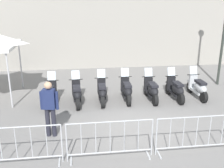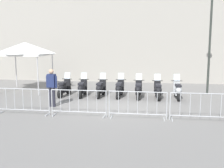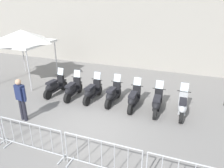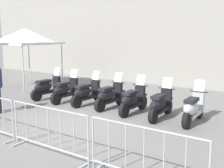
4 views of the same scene
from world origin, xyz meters
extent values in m
plane|color=slate|center=(0.00, 0.00, 0.00)|extent=(120.00, 120.00, 0.00)
cylinder|color=black|center=(-2.92, 2.71, 0.24)|extent=(0.18, 0.49, 0.48)
cylinder|color=black|center=(-3.03, 1.48, 0.24)|extent=(0.18, 0.49, 0.48)
cube|color=black|center=(-2.97, 2.10, 0.28)|extent=(0.36, 0.89, 0.10)
ellipsoid|color=black|center=(-3.00, 1.82, 0.52)|extent=(0.43, 0.87, 0.40)
cube|color=black|center=(-3.00, 1.85, 0.74)|extent=(0.33, 0.62, 0.10)
cube|color=black|center=(-2.94, 2.53, 0.55)|extent=(0.35, 0.17, 0.60)
cylinder|color=black|center=(-2.94, 2.53, 0.88)|extent=(0.56, 0.09, 0.04)
cube|color=silver|center=(-2.93, 2.58, 1.06)|extent=(0.33, 0.17, 0.35)
cube|color=black|center=(-2.92, 2.71, 0.51)|extent=(0.23, 0.34, 0.06)
cylinder|color=black|center=(-1.98, 2.69, 0.24)|extent=(0.15, 0.48, 0.48)
cylinder|color=black|center=(-1.95, 1.45, 0.24)|extent=(0.15, 0.48, 0.48)
cube|color=black|center=(-1.97, 2.07, 0.28)|extent=(0.30, 0.88, 0.10)
ellipsoid|color=black|center=(-1.96, 1.80, 0.52)|extent=(0.38, 0.85, 0.40)
cube|color=black|center=(-1.96, 1.83, 0.74)|extent=(0.30, 0.61, 0.10)
cube|color=black|center=(-1.98, 2.51, 0.55)|extent=(0.34, 0.15, 0.60)
cylinder|color=black|center=(-1.98, 2.51, 0.88)|extent=(0.56, 0.05, 0.04)
cube|color=silver|center=(-1.98, 2.56, 1.06)|extent=(0.32, 0.15, 0.35)
cube|color=black|center=(-1.98, 2.69, 0.51)|extent=(0.21, 0.33, 0.06)
cylinder|color=black|center=(-0.92, 2.75, 0.24)|extent=(0.17, 0.49, 0.48)
cylinder|color=black|center=(-1.00, 1.52, 0.24)|extent=(0.17, 0.49, 0.48)
cube|color=black|center=(-0.96, 2.13, 0.28)|extent=(0.34, 0.89, 0.10)
ellipsoid|color=black|center=(-0.98, 1.86, 0.52)|extent=(0.42, 0.86, 0.40)
cube|color=black|center=(-0.98, 1.89, 0.74)|extent=(0.32, 0.62, 0.10)
cube|color=black|center=(-0.93, 2.57, 0.55)|extent=(0.35, 0.16, 0.60)
cylinder|color=black|center=(-0.93, 2.57, 0.88)|extent=(0.56, 0.07, 0.04)
cube|color=silver|center=(-0.93, 2.62, 1.06)|extent=(0.33, 0.16, 0.35)
cube|color=black|center=(-0.92, 2.75, 0.51)|extent=(0.22, 0.33, 0.06)
cylinder|color=black|center=(0.08, 2.78, 0.24)|extent=(0.16, 0.49, 0.48)
cylinder|color=black|center=(0.01, 1.55, 0.24)|extent=(0.16, 0.49, 0.48)
cube|color=black|center=(0.05, 2.16, 0.28)|extent=(0.32, 0.88, 0.10)
ellipsoid|color=black|center=(0.03, 1.89, 0.52)|extent=(0.40, 0.86, 0.40)
cube|color=black|center=(0.03, 1.92, 0.74)|extent=(0.31, 0.61, 0.10)
cube|color=black|center=(0.07, 2.60, 0.55)|extent=(0.35, 0.16, 0.60)
cylinder|color=black|center=(0.07, 2.60, 0.88)|extent=(0.56, 0.06, 0.04)
cube|color=silver|center=(0.07, 2.65, 1.06)|extent=(0.33, 0.16, 0.35)
cube|color=black|center=(0.08, 2.78, 0.51)|extent=(0.22, 0.33, 0.06)
cylinder|color=black|center=(1.06, 2.66, 0.24)|extent=(0.14, 0.48, 0.48)
cylinder|color=black|center=(1.04, 1.42, 0.24)|extent=(0.14, 0.48, 0.48)
cube|color=black|center=(1.05, 2.04, 0.28)|extent=(0.29, 0.87, 0.10)
ellipsoid|color=black|center=(1.05, 1.76, 0.52)|extent=(0.37, 0.84, 0.40)
cube|color=black|center=(1.05, 1.79, 0.74)|extent=(0.29, 0.60, 0.10)
cube|color=black|center=(1.05, 2.47, 0.55)|extent=(0.34, 0.14, 0.60)
cylinder|color=black|center=(1.05, 2.47, 0.88)|extent=(0.56, 0.04, 0.04)
cube|color=silver|center=(1.06, 2.52, 1.06)|extent=(0.32, 0.14, 0.35)
cube|color=black|center=(1.06, 2.66, 0.51)|extent=(0.20, 0.32, 0.06)
cylinder|color=black|center=(2.04, 2.61, 0.24)|extent=(0.15, 0.48, 0.48)
cylinder|color=black|center=(2.07, 1.37, 0.24)|extent=(0.15, 0.48, 0.48)
cube|color=black|center=(2.06, 1.99, 0.28)|extent=(0.31, 0.88, 0.10)
ellipsoid|color=black|center=(2.06, 1.71, 0.52)|extent=(0.39, 0.85, 0.40)
cube|color=black|center=(2.06, 1.74, 0.74)|extent=(0.30, 0.61, 0.10)
cube|color=black|center=(2.04, 2.43, 0.55)|extent=(0.34, 0.15, 0.60)
cylinder|color=black|center=(2.04, 2.43, 0.88)|extent=(0.56, 0.05, 0.04)
cube|color=silver|center=(2.04, 2.48, 1.06)|extent=(0.32, 0.15, 0.35)
cube|color=black|center=(2.04, 2.61, 0.51)|extent=(0.21, 0.33, 0.06)
cylinder|color=black|center=(3.06, 2.68, 0.24)|extent=(0.14, 0.48, 0.48)
cylinder|color=black|center=(3.07, 1.44, 0.24)|extent=(0.14, 0.48, 0.48)
cube|color=#B7BABC|center=(3.06, 2.06, 0.28)|extent=(0.29, 0.87, 0.10)
ellipsoid|color=#B7BABC|center=(3.07, 1.78, 0.52)|extent=(0.37, 0.84, 0.40)
cube|color=black|center=(3.07, 1.81, 0.74)|extent=(0.28, 0.60, 0.10)
cube|color=#B7BABC|center=(3.06, 2.49, 0.55)|extent=(0.34, 0.14, 0.60)
cylinder|color=black|center=(3.06, 2.49, 0.88)|extent=(0.56, 0.04, 0.04)
cube|color=silver|center=(3.06, 2.54, 1.06)|extent=(0.32, 0.14, 0.35)
cube|color=#B7BABC|center=(3.06, 2.68, 0.51)|extent=(0.20, 0.32, 0.06)
cube|color=#B2B5B7|center=(-2.52, -1.85, 0.02)|extent=(0.05, 0.44, 0.04)
cylinder|color=#B2B5B7|center=(-2.43, -1.85, 0.53)|extent=(0.04, 0.04, 1.05)
cylinder|color=#B2B5B7|center=(-3.54, -1.82, 1.05)|extent=(2.21, 0.08, 0.04)
cylinder|color=#B2B5B7|center=(-3.54, -1.82, 0.18)|extent=(2.21, 0.08, 0.04)
cylinder|color=#B2B5B7|center=(-3.90, -1.82, 0.61)|extent=(0.02, 0.02, 0.87)
cylinder|color=#B2B5B7|center=(-3.54, -1.82, 0.61)|extent=(0.02, 0.02, 0.87)
cylinder|color=#B2B5B7|center=(-3.17, -1.83, 0.61)|extent=(0.02, 0.02, 0.87)
cylinder|color=#B2B5B7|center=(-2.80, -1.84, 0.61)|extent=(0.02, 0.02, 0.87)
cube|color=#B2B5B7|center=(-2.22, -1.85, 0.02)|extent=(0.05, 0.44, 0.04)
cube|color=#B2B5B7|center=(-0.19, -1.90, 0.02)|extent=(0.05, 0.44, 0.04)
cylinder|color=#B2B5B7|center=(-2.31, -1.85, 0.53)|extent=(0.04, 0.04, 1.05)
cylinder|color=#B2B5B7|center=(-0.10, -1.90, 0.53)|extent=(0.04, 0.04, 1.05)
cylinder|color=#B2B5B7|center=(-1.21, -1.87, 1.05)|extent=(2.21, 0.08, 0.04)
cylinder|color=#B2B5B7|center=(-1.21, -1.87, 0.18)|extent=(2.21, 0.08, 0.04)
cylinder|color=#B2B5B7|center=(-1.94, -1.86, 0.61)|extent=(0.02, 0.02, 0.87)
cylinder|color=#B2B5B7|center=(-1.57, -1.87, 0.61)|extent=(0.02, 0.02, 0.87)
cylinder|color=#B2B5B7|center=(-1.21, -1.87, 0.61)|extent=(0.02, 0.02, 0.87)
cylinder|color=#B2B5B7|center=(-0.84, -1.88, 0.61)|extent=(0.02, 0.02, 0.87)
cylinder|color=#B2B5B7|center=(-0.47, -1.89, 0.61)|extent=(0.02, 0.02, 0.87)
cube|color=#B2B5B7|center=(0.11, -1.90, 0.02)|extent=(0.05, 0.44, 0.04)
cylinder|color=#B2B5B7|center=(0.02, -1.90, 0.53)|extent=(0.04, 0.04, 1.05)
cylinder|color=#B2B5B7|center=(1.12, -1.92, 1.05)|extent=(2.21, 0.08, 0.04)
cylinder|color=#B2B5B7|center=(1.12, -1.92, 0.18)|extent=(2.21, 0.08, 0.04)
cylinder|color=#B2B5B7|center=(0.39, -1.91, 0.61)|extent=(0.02, 0.02, 0.87)
cylinder|color=#B2B5B7|center=(0.76, -1.92, 0.61)|extent=(0.02, 0.02, 0.87)
cylinder|color=#B2B5B7|center=(1.12, -1.92, 0.61)|extent=(0.02, 0.02, 0.87)
cylinder|color=#B2B5B7|center=(1.49, -1.93, 0.61)|extent=(0.02, 0.02, 0.87)
cylinder|color=#B2B5B7|center=(1.86, -1.94, 0.61)|extent=(0.02, 0.02, 0.87)
cylinder|color=#23232D|center=(-2.89, -0.39, 0.45)|extent=(0.14, 0.14, 0.90)
cylinder|color=#23232D|center=(-2.71, -0.43, 0.45)|extent=(0.14, 0.14, 0.90)
cube|color=navy|center=(-2.80, -0.41, 1.20)|extent=(0.40, 0.29, 0.60)
sphere|color=tan|center=(-2.80, -0.41, 1.62)|extent=(0.22, 0.22, 0.22)
cylinder|color=navy|center=(-3.03, -0.37, 1.15)|extent=(0.09, 0.09, 0.55)
cylinder|color=navy|center=(-2.58, -0.46, 1.15)|extent=(0.09, 0.09, 0.55)
cylinder|color=silver|center=(-4.44, 2.06, 1.08)|extent=(0.06, 0.06, 2.15)
cylinder|color=silver|center=(-4.44, 4.50, 1.08)|extent=(0.06, 0.06, 2.15)
camera|label=1|loc=(-2.06, -7.84, 4.00)|focal=42.45mm
camera|label=2|loc=(1.40, -12.30, 2.96)|focal=44.25mm
camera|label=3|loc=(2.90, -6.11, 4.51)|focal=33.93mm
camera|label=4|loc=(5.50, -6.12, 2.59)|focal=45.64mm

